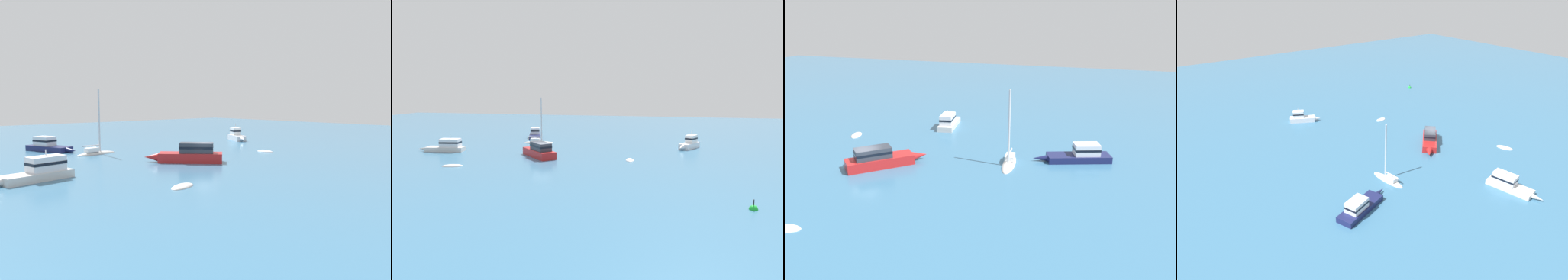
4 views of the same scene
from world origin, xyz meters
The scene contains 7 objects.
ground_plane centered at (0.00, 0.00, 0.00)m, with size 160.00×160.00×0.00m, color teal.
skiff centered at (11.90, 1.30, 0.00)m, with size 1.41×2.29×0.46m.
motor_cruiser centered at (-8.79, 20.34, 0.71)m, with size 4.16×8.12×1.89m.
dinghy centered at (-9.04, -7.31, 0.00)m, with size 2.78×1.95×0.45m.
powerboat centered at (-16.19, 2.40, 0.79)m, with size 7.19×2.89×2.47m.
cabin_cruiser centered at (-0.92, 1.28, 0.86)m, with size 6.99×7.04×2.09m.
ketch centered at (-5.55, 13.55, 0.29)m, with size 5.38×1.87×8.29m.
Camera 3 is at (31.75, 22.75, 15.31)m, focal length 36.64 mm.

